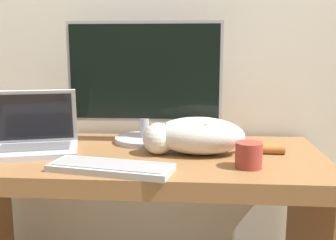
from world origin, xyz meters
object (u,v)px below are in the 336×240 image
at_px(monitor, 144,83).
at_px(cat, 195,135).
at_px(external_keyboard, 111,167).
at_px(coffee_mug, 249,155).
at_px(laptop, 35,140).

bearing_deg(monitor, cat, -39.69).
distance_m(external_keyboard, coffee_mug, 0.43).
bearing_deg(monitor, coffee_mug, -40.61).
height_order(laptop, external_keyboard, laptop).
distance_m(laptop, cat, 0.57).
xyz_separation_m(laptop, cat, (0.57, 0.02, 0.02)).
xyz_separation_m(external_keyboard, cat, (0.25, 0.22, 0.06)).
relative_size(laptop, coffee_mug, 4.09).
bearing_deg(laptop, monitor, 10.25).
bearing_deg(external_keyboard, cat, 51.72).
height_order(monitor, external_keyboard, monitor).
relative_size(external_keyboard, cat, 0.79).
distance_m(monitor, coffee_mug, 0.52).
relative_size(laptop, cat, 0.69).
height_order(monitor, cat, monitor).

